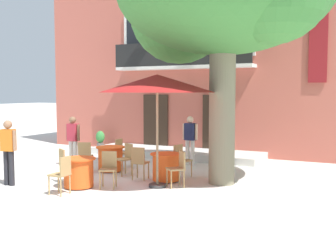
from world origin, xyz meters
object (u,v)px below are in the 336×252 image
(cafe_chair_near_tree_2, at_px, (122,151))
(cafe_chair_front_0, at_px, (178,166))
(cafe_chair_near_tree_0, at_px, (85,154))
(cafe_chair_middle_0, at_px, (109,167))
(cafe_table_front, at_px, (166,167))
(cafe_chair_front_2, at_px, (139,161))
(ground_planter_left, at_px, (100,139))
(cafe_chair_front_1, at_px, (181,158))
(cafe_table_near_tree, at_px, (110,159))
(cafe_chair_middle_1, at_px, (66,163))
(cafe_table_middle, at_px, (79,172))
(cafe_umbrella, at_px, (157,84))
(pedestrian_by_tree, at_px, (190,138))
(pedestrian_near_entrance, at_px, (8,149))
(cafe_chair_middle_2, at_px, (62,172))
(pedestrian_mid_plaza, at_px, (73,138))
(cafe_chair_near_tree_1, at_px, (126,157))

(cafe_chair_near_tree_2, height_order, cafe_chair_front_0, same)
(cafe_chair_near_tree_0, relative_size, cafe_chair_middle_0, 1.00)
(cafe_chair_near_tree_0, xyz_separation_m, cafe_chair_near_tree_2, (0.56, 1.15, 0.00))
(cafe_chair_near_tree_2, xyz_separation_m, cafe_table_front, (2.23, -1.26, -0.14))
(cafe_chair_front_2, distance_m, ground_planter_left, 6.41)
(cafe_chair_near_tree_2, relative_size, cafe_chair_front_1, 1.00)
(cafe_table_near_tree, height_order, cafe_chair_front_0, cafe_chair_front_0)
(cafe_chair_near_tree_2, bearing_deg, cafe_chair_front_1, -12.51)
(cafe_chair_middle_1, bearing_deg, cafe_table_middle, -25.58)
(cafe_chair_front_0, height_order, ground_planter_left, cafe_chair_front_0)
(cafe_chair_middle_0, relative_size, ground_planter_left, 1.16)
(cafe_chair_near_tree_2, bearing_deg, cafe_umbrella, -40.42)
(cafe_chair_front_1, bearing_deg, cafe_table_front, -97.54)
(cafe_table_near_tree, distance_m, pedestrian_by_tree, 2.77)
(cafe_chair_middle_0, bearing_deg, cafe_chair_front_1, 62.41)
(cafe_chair_front_1, bearing_deg, pedestrian_near_entrance, -139.60)
(pedestrian_near_entrance, distance_m, pedestrian_by_tree, 5.72)
(cafe_table_near_tree, height_order, cafe_chair_front_2, cafe_chair_front_2)
(cafe_chair_near_tree_0, xyz_separation_m, cafe_chair_middle_1, (0.48, -1.46, 0.00))
(cafe_chair_front_1, bearing_deg, pedestrian_by_tree, 105.90)
(cafe_chair_near_tree_2, distance_m, cafe_chair_middle_0, 2.86)
(cafe_chair_front_2, bearing_deg, cafe_chair_front_0, -13.08)
(cafe_table_middle, height_order, cafe_chair_front_2, cafe_chair_front_2)
(cafe_chair_near_tree_0, distance_m, cafe_table_middle, 2.13)
(cafe_chair_middle_1, height_order, pedestrian_near_entrance, pedestrian_near_entrance)
(cafe_table_middle, bearing_deg, cafe_chair_middle_2, -82.08)
(cafe_chair_middle_2, bearing_deg, cafe_chair_near_tree_2, 100.77)
(cafe_chair_front_0, bearing_deg, cafe_umbrella, -151.45)
(cafe_umbrella, relative_size, pedestrian_mid_plaza, 1.79)
(cafe_chair_middle_0, bearing_deg, cafe_table_near_tree, 122.97)
(cafe_chair_near_tree_1, relative_size, pedestrian_by_tree, 0.56)
(cafe_table_middle, height_order, cafe_chair_front_1, cafe_chair_front_1)
(cafe_chair_middle_1, distance_m, pedestrian_by_tree, 4.41)
(cafe_umbrella, distance_m, pedestrian_near_entrance, 4.19)
(cafe_chair_near_tree_0, bearing_deg, cafe_chair_front_0, -9.89)
(cafe_table_middle, xyz_separation_m, pedestrian_near_entrance, (-1.79, -0.57, 0.56))
(cafe_chair_near_tree_0, relative_size, pedestrian_mid_plaza, 0.56)
(cafe_table_front, relative_size, pedestrian_near_entrance, 0.51)
(cafe_table_front, bearing_deg, cafe_chair_middle_1, -149.77)
(cafe_chair_middle_0, height_order, pedestrian_near_entrance, pedestrian_near_entrance)
(cafe_chair_middle_1, distance_m, cafe_table_front, 2.68)
(cafe_chair_middle_1, height_order, cafe_chair_front_1, same)
(pedestrian_near_entrance, bearing_deg, cafe_table_middle, 17.79)
(cafe_chair_middle_0, distance_m, cafe_chair_front_1, 2.31)
(cafe_chair_near_tree_0, bearing_deg, cafe_chair_middle_1, -71.85)
(cafe_chair_near_tree_2, height_order, cafe_chair_front_1, same)
(ground_planter_left, bearing_deg, cafe_chair_middle_0, -52.82)
(cafe_umbrella, relative_size, pedestrian_near_entrance, 1.72)
(cafe_chair_near_tree_1, relative_size, cafe_chair_front_2, 1.00)
(cafe_chair_middle_2, xyz_separation_m, pedestrian_mid_plaza, (-2.20, 3.12, 0.38))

